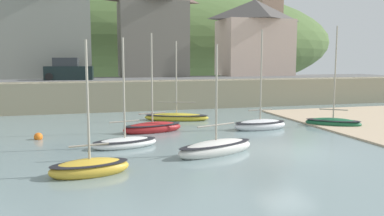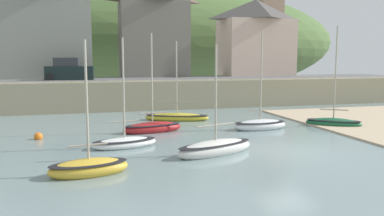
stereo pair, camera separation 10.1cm
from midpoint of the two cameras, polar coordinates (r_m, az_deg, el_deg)
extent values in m
cube|color=gray|center=(19.24, 13.25, -6.08)|extent=(48.00, 40.00, 0.06)
cube|color=gray|center=(34.76, -0.20, 2.00)|extent=(48.00, 2.40, 2.40)
cube|color=#606060|center=(38.25, -1.66, 4.19)|extent=(48.00, 9.00, 0.10)
ellipsoid|color=#506B38|center=(71.95, -10.48, 9.30)|extent=(80.00, 44.00, 20.52)
cube|color=gray|center=(41.80, -20.10, 9.78)|extent=(8.55, 5.16, 8.30)
cube|color=slate|center=(42.30, -5.42, 9.70)|extent=(6.92, 4.07, 7.66)
cube|color=beige|center=(45.69, 9.07, 8.47)|extent=(7.58, 5.20, 6.09)
pyramid|color=#4F4B48|center=(45.98, 9.17, 13.67)|extent=(7.88, 5.50, 2.24)
cube|color=tan|center=(50.92, 10.89, 11.06)|extent=(2.80, 2.80, 11.01)
ellipsoid|color=#A61E20|center=(23.60, -5.54, -2.90)|extent=(3.77, 1.93, 0.76)
ellipsoid|color=black|center=(23.56, -5.54, -2.40)|extent=(3.69, 1.89, 0.12)
cylinder|color=#B2A893|center=(23.27, -5.62, 4.27)|extent=(0.09, 0.09, 5.13)
cylinder|color=gray|center=(23.46, -5.56, -0.72)|extent=(1.65, 0.39, 0.07)
ellipsoid|color=silver|center=(18.13, 3.53, -5.86)|extent=(4.22, 2.51, 0.84)
ellipsoid|color=black|center=(18.08, 3.53, -5.15)|extent=(4.14, 2.46, 0.12)
cylinder|color=#B2A893|center=(17.74, 3.59, 2.18)|extent=(0.09, 0.09, 4.25)
cylinder|color=gray|center=(17.92, 3.55, -2.44)|extent=(1.98, 0.78, 0.07)
ellipsoid|color=gold|center=(15.52, -14.32, -8.39)|extent=(3.14, 1.80, 0.77)
ellipsoid|color=black|center=(15.47, -14.34, -7.63)|extent=(3.08, 1.77, 0.12)
cylinder|color=#B2A893|center=(15.05, -14.62, 1.10)|extent=(0.09, 0.09, 4.37)
cylinder|color=gray|center=(15.31, -14.42, -5.14)|extent=(1.46, 0.32, 0.07)
ellipsoid|color=white|center=(24.74, 9.82, -2.49)|extent=(3.49, 1.57, 0.79)
ellipsoid|color=black|center=(24.71, 9.83, -1.99)|extent=(3.42, 1.54, 0.12)
cylinder|color=#B2A893|center=(24.42, 9.97, 4.65)|extent=(0.09, 0.09, 5.37)
cylinder|color=gray|center=(24.60, 9.86, -0.28)|extent=(1.61, 0.17, 0.07)
ellipsoid|color=#1B5C37|center=(27.04, 19.62, -2.06)|extent=(3.51, 3.09, 0.67)
ellipsoid|color=black|center=(27.01, 19.63, -1.67)|extent=(3.44, 3.03, 0.12)
cylinder|color=#B2A893|center=(26.74, 19.91, 4.78)|extent=(0.09, 0.09, 5.78)
cylinder|color=gray|center=(26.92, 19.70, -0.22)|extent=(1.42, 1.09, 0.07)
ellipsoid|color=gold|center=(27.94, -2.09, -1.38)|extent=(4.70, 2.82, 0.63)
ellipsoid|color=black|center=(27.92, -2.09, -1.02)|extent=(4.60, 2.77, 0.12)
cylinder|color=#B2A893|center=(27.67, -2.12, 4.37)|extent=(0.09, 0.09, 4.97)
cylinder|color=gray|center=(27.80, -2.10, 0.81)|extent=(2.53, 0.97, 0.07)
ellipsoid|color=white|center=(19.81, -9.44, -5.03)|extent=(3.43, 1.99, 0.60)
ellipsoid|color=black|center=(19.78, -9.45, -4.55)|extent=(3.36, 1.95, 0.12)
cylinder|color=#B2A893|center=(19.43, -9.61, 2.80)|extent=(0.09, 0.09, 4.81)
cylinder|color=gray|center=(19.61, -9.51, -1.90)|extent=(1.47, 0.39, 0.07)
cube|color=black|center=(37.15, -16.94, 4.81)|extent=(4.24, 2.08, 1.20)
cube|color=#282D33|center=(37.13, -17.38, 6.26)|extent=(2.23, 1.69, 0.80)
cylinder|color=black|center=(37.95, -14.40, 4.51)|extent=(0.64, 0.22, 0.64)
cylinder|color=black|center=(36.35, -14.35, 4.41)|extent=(0.64, 0.22, 0.64)
cylinder|color=black|center=(38.04, -19.39, 4.34)|extent=(0.64, 0.22, 0.64)
cylinder|color=black|center=(36.44, -19.56, 4.22)|extent=(0.64, 0.22, 0.64)
sphere|color=orange|center=(22.87, -20.96, -3.85)|extent=(0.46, 0.46, 0.46)
camera|label=1|loc=(0.05, -89.99, 0.00)|focal=37.38mm
camera|label=2|loc=(0.05, 90.01, 0.00)|focal=37.38mm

